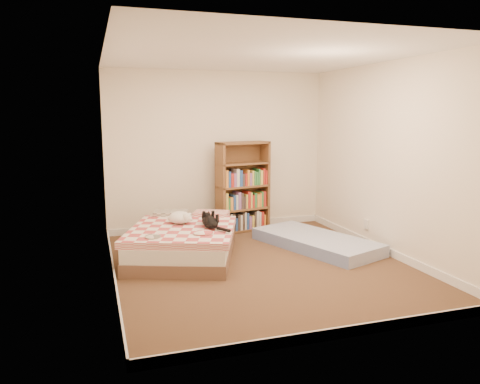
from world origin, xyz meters
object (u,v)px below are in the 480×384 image
object	(u,v)px
floor_mattress	(316,242)
white_dog	(181,217)
bookshelf	(242,198)
bed	(184,240)
black_cat	(210,221)

from	to	relation	value
floor_mattress	white_dog	distance (m)	1.91
bookshelf	white_dog	distance (m)	1.55
bed	white_dog	distance (m)	0.30
bed	white_dog	bearing A→B (deg)	119.44
floor_mattress	black_cat	xyz separation A→B (m)	(-1.53, -0.04, 0.41)
bed	bookshelf	xyz separation A→B (m)	(1.16, 1.10, 0.32)
bed	white_dog	xyz separation A→B (m)	(-0.01, 0.09, 0.29)
floor_mattress	white_dog	world-z (taller)	white_dog
white_dog	black_cat	bearing A→B (deg)	-31.06
bed	floor_mattress	distance (m)	1.84
bookshelf	bed	bearing A→B (deg)	-148.92
bookshelf	white_dog	xyz separation A→B (m)	(-1.17, -1.00, -0.03)
bed	bookshelf	world-z (taller)	bookshelf
bed	white_dog	world-z (taller)	white_dog
floor_mattress	white_dog	size ratio (longest dim) A/B	4.82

